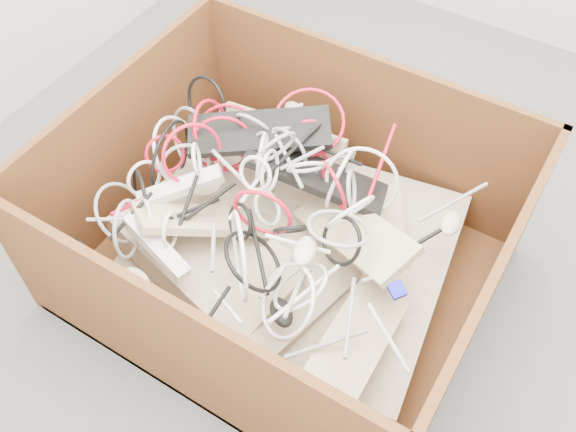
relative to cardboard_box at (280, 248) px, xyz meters
The scene contains 8 objects.
ground 0.29m from the cardboard_box, 57.53° to the left, with size 3.00×3.00×0.00m, color #555558.
cardboard_box is the anchor object (origin of this frame).
keyboard_pile 0.14m from the cardboard_box, 69.67° to the left, with size 0.92×0.87×0.37m.
mice_scatter 0.22m from the cardboard_box, 59.75° to the right, with size 0.80×0.79×0.20m.
power_strip_left 0.38m from the cardboard_box, 160.56° to the right, with size 0.27×0.05×0.04m, color silver.
power_strip_right 0.42m from the cardboard_box, 127.45° to the right, with size 0.25×0.05×0.04m, color silver.
vga_plug 0.48m from the cardboard_box, 10.49° to the right, with size 0.04×0.04×0.02m, color #0D0CBE.
cable_tangle 0.28m from the cardboard_box, behind, with size 1.11×0.88×0.44m.
Camera 1 is at (0.52, -1.22, 1.83)m, focal length 40.12 mm.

